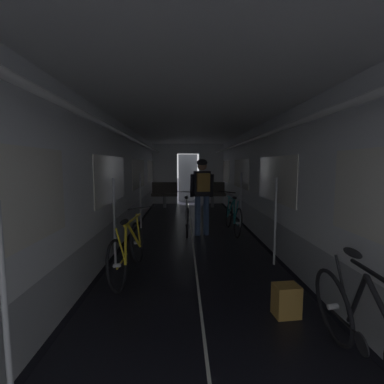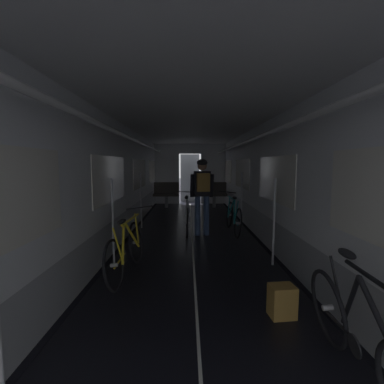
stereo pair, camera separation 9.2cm
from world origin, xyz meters
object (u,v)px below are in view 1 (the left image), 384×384
bench_seat_far_left (165,192)px  bicycle_silver_in_aisle (187,216)px  backpack_on_floor (286,300)px  bicycle_teal (233,217)px  bench_seat_far_right (212,192)px  bicycle_yellow (128,250)px  person_cyclist_aisle (202,188)px  bicycle_black (369,337)px

bench_seat_far_left → bicycle_silver_in_aisle: (0.80, -3.85, -0.18)m
backpack_on_floor → bicycle_teal: bearing=88.7°
bicycle_silver_in_aisle → backpack_on_floor: bicycle_silver_in_aisle is taller
bench_seat_far_left → bench_seat_far_right: bearing=0.0°
bench_seat_far_left → backpack_on_floor: 7.68m
bicycle_silver_in_aisle → bench_seat_far_right: bearing=75.4°
bench_seat_far_right → bicycle_yellow: (-1.89, -6.32, -0.19)m
person_cyclist_aisle → bicycle_silver_in_aisle: 0.81m
bicycle_yellow → bicycle_black: (2.12, -2.06, -0.00)m
bench_seat_far_right → bicycle_silver_in_aisle: 3.99m
bicycle_teal → person_cyclist_aisle: bearing=-162.8°
bicycle_silver_in_aisle → backpack_on_floor: size_ratio=4.97×
bench_seat_far_right → bicycle_teal: 3.89m
bench_seat_far_left → bicycle_yellow: bearing=-90.8°
bench_seat_far_right → bicycle_silver_in_aisle: bearing=-104.6°
bicycle_silver_in_aisle → bicycle_yellow: bearing=-109.7°
bench_seat_far_right → bench_seat_far_left: bearing=180.0°
bench_seat_far_left → bicycle_yellow: (-0.09, -6.32, -0.19)m
bench_seat_far_left → bicycle_yellow: size_ratio=0.58×
person_cyclist_aisle → backpack_on_floor: person_cyclist_aisle is taller
backpack_on_floor → bench_seat_far_right: bearing=90.0°
bench_seat_far_left → person_cyclist_aisle: 4.30m
bench_seat_far_left → bicycle_yellow: bicycle_yellow is taller
bicycle_teal → person_cyclist_aisle: size_ratio=0.98×
person_cyclist_aisle → backpack_on_floor: size_ratio=5.09×
bench_seat_far_left → bicycle_black: 8.63m
bench_seat_far_left → bicycle_teal: bearing=-64.2°
bench_seat_far_left → bicycle_black: bicycle_black is taller
bench_seat_far_right → backpack_on_floor: size_ratio=2.89×
bench_seat_far_left → backpack_on_floor: size_ratio=2.89×
bicycle_teal → backpack_on_floor: (-0.08, -3.57, -0.21)m
bicycle_teal → bicycle_yellow: bicycle_yellow is taller
bench_seat_far_left → backpack_on_floor: bench_seat_far_left is taller
bicycle_teal → person_cyclist_aisle: 1.04m
bicycle_yellow → bicycle_black: same height
bicycle_black → bicycle_silver_in_aisle: size_ratio=1.00×
bench_seat_far_left → bicycle_teal: size_ratio=0.58×
bench_seat_far_left → person_cyclist_aisle: bearing=-74.6°
bicycle_yellow → backpack_on_floor: bearing=-31.0°
bicycle_teal → bicycle_yellow: (-1.97, -2.43, -0.00)m
bench_seat_far_right → bicycle_silver_in_aisle: (-1.00, -3.85, -0.18)m
bicycle_black → backpack_on_floor: (-0.23, 0.93, -0.21)m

